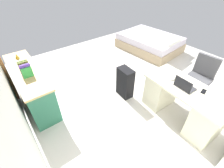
{
  "coord_description": "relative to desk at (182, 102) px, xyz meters",
  "views": [
    {
      "loc": [
        -2.05,
        2.38,
        2.41
      ],
      "look_at": [
        -0.23,
        0.97,
        0.6
      ],
      "focal_mm": 25.23,
      "sensor_mm": 36.0,
      "label": 1
    }
  ],
  "objects": [
    {
      "name": "ground_plane",
      "position": [
        1.22,
        -0.12,
        -0.38
      ],
      "size": [
        6.06,
        6.06,
        0.0
      ],
      "primitive_type": "plane",
      "color": "beige"
    },
    {
      "name": "desk",
      "position": [
        0.0,
        0.0,
        0.0
      ],
      "size": [
        1.48,
        0.75,
        0.73
      ],
      "color": "beige",
      "rests_on": "ground_plane"
    },
    {
      "name": "office_chair",
      "position": [
        0.15,
        -0.81,
        0.04
      ],
      "size": [
        0.52,
        0.52,
        0.94
      ],
      "color": "black",
      "rests_on": "ground_plane"
    },
    {
      "name": "credenza",
      "position": [
        2.16,
        2.03,
        0.01
      ],
      "size": [
        1.8,
        0.48,
        0.78
      ],
      "color": "#28664C",
      "rests_on": "ground_plane"
    },
    {
      "name": "bed",
      "position": [
        2.35,
        -1.81,
        -0.14
      ],
      "size": [
        2.0,
        1.55,
        0.58
      ],
      "color": "tan",
      "rests_on": "ground_plane"
    },
    {
      "name": "suitcase_black",
      "position": [
        1.12,
        0.39,
        -0.04
      ],
      "size": [
        0.37,
        0.24,
        0.68
      ],
      "primitive_type": "cube",
      "rotation": [
        0.0,
        0.0,
        -0.07
      ],
      "color": "black",
      "rests_on": "ground_plane"
    },
    {
      "name": "laptop",
      "position": [
        0.04,
        0.07,
        0.4
      ],
      "size": [
        0.32,
        0.24,
        0.21
      ],
      "color": "#333338",
      "rests_on": "desk"
    },
    {
      "name": "computer_mouse",
      "position": [
        0.3,
        0.01,
        0.36
      ],
      "size": [
        0.07,
        0.1,
        0.03
      ],
      "primitive_type": "ellipsoid",
      "rotation": [
        0.0,
        0.0,
        -0.06
      ],
      "color": "white",
      "rests_on": "desk"
    },
    {
      "name": "cell_phone_near_laptop",
      "position": [
        -0.21,
        -0.11,
        0.35
      ],
      "size": [
        0.09,
        0.15,
        0.01
      ],
      "primitive_type": "cube",
      "rotation": [
        0.0,
        0.0,
        0.2
      ],
      "color": "black",
      "rests_on": "desk"
    },
    {
      "name": "book_row",
      "position": [
        1.97,
        2.03,
        0.51
      ],
      "size": [
        0.23,
        0.17,
        0.24
      ],
      "color": "green",
      "rests_on": "credenza"
    },
    {
      "name": "figurine_small",
      "position": [
        2.71,
        2.03,
        0.46
      ],
      "size": [
        0.08,
        0.08,
        0.11
      ],
      "primitive_type": "cone",
      "color": "gold",
      "rests_on": "credenza"
    }
  ]
}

